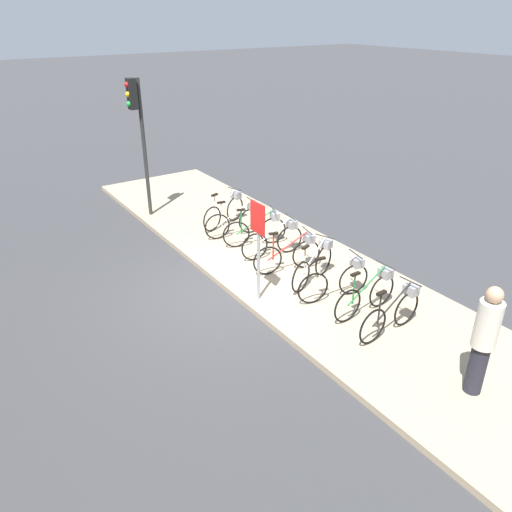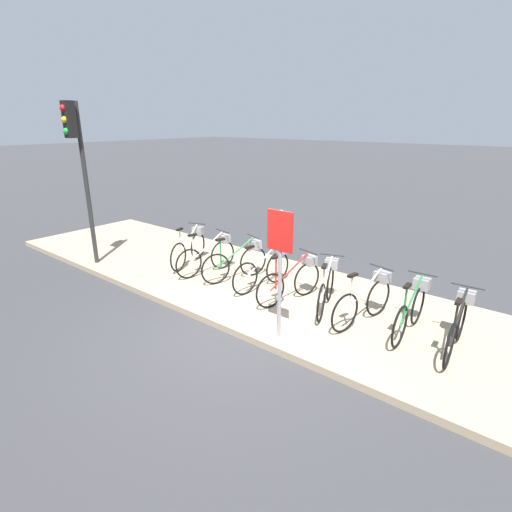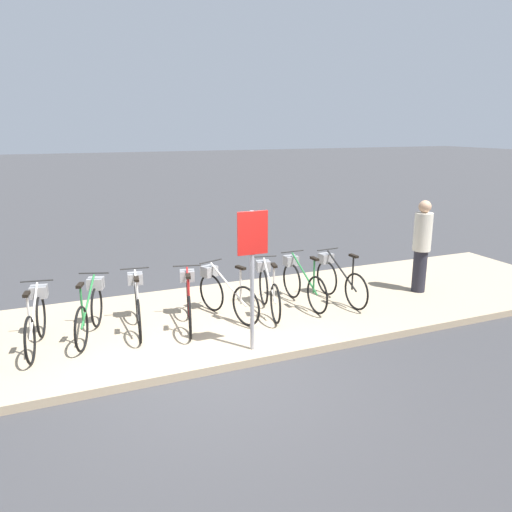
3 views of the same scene
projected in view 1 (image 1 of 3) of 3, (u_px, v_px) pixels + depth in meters
ground_plane at (228, 294)px, 10.27m from camera, size 120.00×120.00×0.00m
sidewalk at (295, 270)px, 11.11m from camera, size 15.90×3.44×0.12m
parked_bicycle_0 at (226, 209)px, 13.09m from camera, size 0.63×1.50×0.97m
parked_bicycle_1 at (238, 219)px, 12.46m from camera, size 0.46×1.56×0.97m
parked_bicycle_2 at (258, 228)px, 11.95m from camera, size 0.64×1.50×0.97m
parked_bicycle_3 at (276, 238)px, 11.43m from camera, size 0.46×1.56×0.97m
parked_bicycle_4 at (291, 253)px, 10.76m from camera, size 0.53×1.54×0.97m
parked_bicycle_5 at (315, 263)px, 10.34m from camera, size 0.65×1.49×0.97m
parked_bicycle_6 at (338, 278)px, 9.73m from camera, size 0.49×1.55×0.97m
parked_bicycle_7 at (369, 292)px, 9.26m from camera, size 0.46×1.57×0.97m
parked_bicycle_8 at (394, 311)px, 8.68m from camera, size 0.46×1.57×0.97m
pedestrian at (484, 339)px, 7.08m from camera, size 0.34×0.34×1.79m
traffic_light at (137, 120)px, 12.74m from camera, size 0.24×0.40×3.63m
sign_post at (258, 235)px, 9.26m from camera, size 0.44×0.07×2.02m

